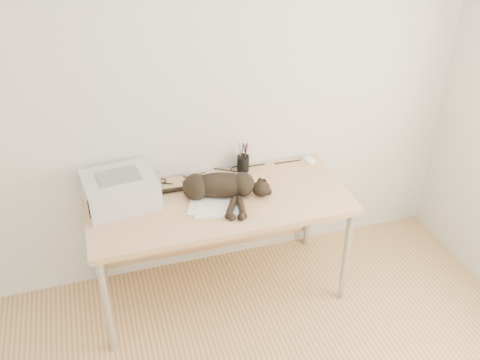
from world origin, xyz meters
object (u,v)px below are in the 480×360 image
object	(u,v)px
mug	(154,179)
mouse	(309,158)
pen_cup	(243,163)
cat	(217,187)
printer	(120,190)
desk	(216,210)

from	to	relation	value
mug	mouse	size ratio (longest dim) A/B	0.83
mug	pen_cup	world-z (taller)	pen_cup
cat	pen_cup	bearing A→B (deg)	62.54
mug	mouse	xyz separation A→B (m)	(1.06, 0.00, -0.03)
cat	mouse	size ratio (longest dim) A/B	5.79
printer	pen_cup	world-z (taller)	pen_cup
desk	mouse	world-z (taller)	mouse
desk	pen_cup	size ratio (longest dim) A/B	7.86
mug	pen_cup	bearing A→B (deg)	0.97
desk	cat	distance (m)	0.21
desk	cat	size ratio (longest dim) A/B	2.28
mug	pen_cup	size ratio (longest dim) A/B	0.49
printer	mouse	world-z (taller)	printer
printer	pen_cup	size ratio (longest dim) A/B	2.23
printer	mouse	xyz separation A→B (m)	(1.28, 0.14, -0.08)
printer	cat	world-z (taller)	printer
printer	pen_cup	xyz separation A→B (m)	(0.81, 0.15, -0.04)
printer	pen_cup	bearing A→B (deg)	10.49
mug	printer	bearing A→B (deg)	-147.46
desk	printer	distance (m)	0.62
desk	mug	xyz separation A→B (m)	(-0.35, 0.19, 0.18)
mouse	cat	bearing A→B (deg)	-167.80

